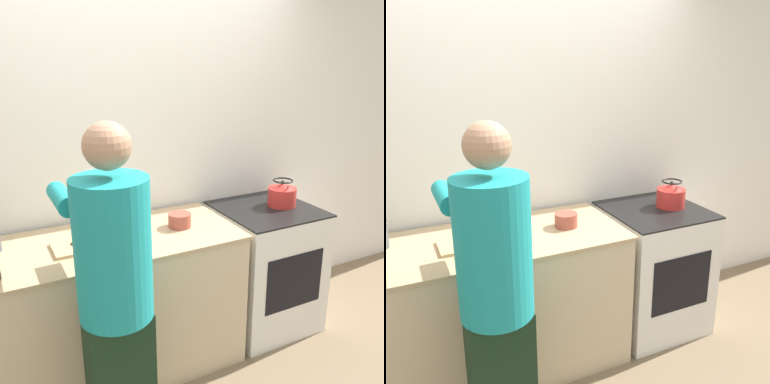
# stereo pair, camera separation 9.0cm
# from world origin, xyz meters

# --- Properties ---
(wall_back) EXTENTS (8.00, 0.05, 2.60)m
(wall_back) POSITION_xyz_m (0.00, 0.75, 1.30)
(wall_back) COLOR white
(wall_back) RESTS_ON ground_plane
(counter) EXTENTS (1.70, 0.71, 0.90)m
(counter) POSITION_xyz_m (-0.35, 0.34, 0.45)
(counter) COLOR #C6B28E
(counter) RESTS_ON ground_plane
(oven) EXTENTS (0.66, 0.67, 0.91)m
(oven) POSITION_xyz_m (0.86, 0.34, 0.45)
(oven) COLOR silver
(oven) RESTS_ON ground_plane
(person) EXTENTS (0.39, 0.62, 1.69)m
(person) POSITION_xyz_m (-0.44, -0.24, 0.91)
(person) COLOR black
(person) RESTS_ON ground_plane
(cutting_board) EXTENTS (0.39, 0.22, 0.02)m
(cutting_board) POSITION_xyz_m (-0.42, 0.31, 0.91)
(cutting_board) COLOR tan
(cutting_board) RESTS_ON counter
(knife) EXTENTS (0.24, 0.05, 0.01)m
(knife) POSITION_xyz_m (-0.40, 0.32, 0.92)
(knife) COLOR silver
(knife) RESTS_ON cutting_board
(kettle) EXTENTS (0.20, 0.20, 0.19)m
(kettle) POSITION_xyz_m (0.99, 0.34, 0.99)
(kettle) COLOR red
(kettle) RESTS_ON oven
(bowl_prep) EXTENTS (0.14, 0.14, 0.09)m
(bowl_prep) POSITION_xyz_m (0.17, 0.33, 0.94)
(bowl_prep) COLOR #9E4738
(bowl_prep) RESTS_ON counter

